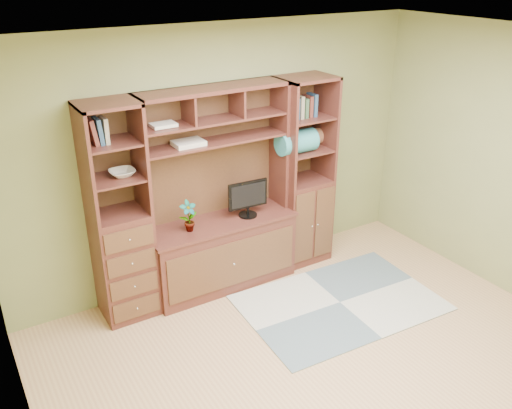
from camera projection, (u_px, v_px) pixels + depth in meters
room at (353, 236)px, 3.89m from camera, size 4.60×4.10×2.64m
center_hutch at (220, 194)px, 5.27m from camera, size 1.54×0.53×2.05m
left_tower at (119, 215)px, 4.83m from camera, size 0.50×0.45×2.05m
right_tower at (303, 173)px, 5.79m from camera, size 0.55×0.45×2.05m
rug at (340, 303)px, 5.36m from camera, size 1.96×1.36×0.01m
monitor at (248, 192)px, 5.40m from camera, size 0.43×0.21×0.52m
orchid at (189, 216)px, 5.13m from camera, size 0.17×0.11×0.31m
magazines at (188, 143)px, 4.99m from camera, size 0.28×0.21×0.04m
bowl at (122, 173)px, 4.70m from camera, size 0.22×0.22×0.05m
blanket_teal at (297, 142)px, 5.52m from camera, size 0.41×0.24×0.24m
blanket_red at (312, 137)px, 5.77m from camera, size 0.32×0.18×0.18m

